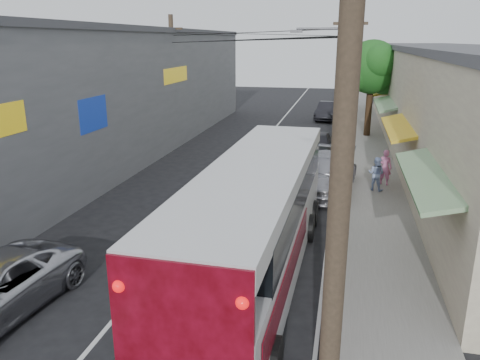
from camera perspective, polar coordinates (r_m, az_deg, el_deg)
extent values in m
plane|color=black|center=(11.29, -18.74, -19.85)|extent=(120.00, 120.00, 0.00)
cube|color=slate|center=(28.36, 14.96, 2.90)|extent=(3.00, 80.00, 0.12)
cube|color=beige|center=(30.34, 23.87, 8.58)|extent=(6.00, 40.00, 6.00)
cube|color=#4C4C51|center=(30.14, 24.57, 14.41)|extent=(6.20, 40.00, 0.30)
cube|color=#196B17|center=(14.28, 22.30, 0.58)|extent=(1.39, 6.00, 0.46)
cube|color=orange|center=(22.02, 19.11, 6.24)|extent=(1.39, 6.00, 0.46)
cube|color=#196B17|center=(29.90, 17.58, 8.93)|extent=(1.39, 6.00, 0.46)
cube|color=orange|center=(37.83, 16.67, 10.49)|extent=(1.39, 6.00, 0.46)
cube|color=#196B17|center=(45.79, 16.08, 11.51)|extent=(1.39, 6.00, 0.46)
cube|color=slate|center=(29.17, -15.68, 10.10)|extent=(7.00, 36.00, 7.00)
cube|color=#4C4C51|center=(29.01, -16.26, 17.16)|extent=(7.20, 36.00, 0.30)
cube|color=#1433A5|center=(20.55, -17.57, 7.67)|extent=(0.12, 2.20, 1.40)
cube|color=yellow|center=(29.48, -7.91, 12.57)|extent=(0.12, 4.00, 0.90)
cylinder|color=#473828|center=(6.13, 11.66, -8.37)|extent=(0.28, 0.28, 8.00)
cylinder|color=#473828|center=(20.73, 12.73, 9.23)|extent=(0.28, 0.28, 8.00)
cube|color=#473828|center=(20.58, 13.33, 18.08)|extent=(1.40, 0.12, 0.12)
cylinder|color=#473828|center=(35.66, 12.92, 12.21)|extent=(0.28, 0.28, 8.00)
cube|color=#473828|center=(35.58, 13.27, 17.34)|extent=(1.40, 0.12, 0.12)
cylinder|color=#473828|center=(50.63, 13.00, 13.42)|extent=(0.28, 0.28, 8.00)
cube|color=#473828|center=(50.57, 13.24, 17.04)|extent=(1.40, 0.12, 0.12)
cylinder|color=#473828|center=(29.58, -8.15, 11.60)|extent=(0.28, 0.28, 8.00)
cube|color=#473828|center=(29.47, -8.41, 17.80)|extent=(1.40, 0.12, 0.12)
cylinder|color=#59595E|center=(20.60, 10.08, 17.70)|extent=(2.20, 0.10, 0.10)
cube|color=#59595E|center=(20.69, 6.88, 17.55)|extent=(0.50, 0.18, 0.12)
cylinder|color=#3F2B19|center=(33.92, 15.41, 8.41)|extent=(0.44, 0.44, 4.00)
sphere|color=#1B4E14|center=(33.65, 15.79, 13.13)|extent=(3.60, 3.60, 3.60)
sphere|color=#1B4E14|center=(34.35, 17.36, 12.05)|extent=(2.60, 2.60, 2.60)
sphere|color=#1B4E14|center=(33.25, 14.18, 12.51)|extent=(2.40, 2.40, 2.40)
sphere|color=#1B4E14|center=(32.66, 16.64, 13.67)|extent=(2.20, 2.20, 2.20)
sphere|color=#1B4E14|center=(34.53, 15.24, 13.58)|extent=(2.00, 2.00, 2.00)
cube|color=silver|center=(13.25, 2.01, -7.58)|extent=(2.68, 11.64, 1.84)
cube|color=black|center=(13.21, 2.50, -1.38)|extent=(2.65, 9.71, 0.97)
cube|color=silver|center=(12.56, 2.10, 0.89)|extent=(2.68, 11.64, 0.48)
cube|color=maroon|center=(7.98, -7.16, -18.92)|extent=(2.40, 0.13, 2.80)
sphere|color=red|center=(7.88, -14.55, -12.41)|extent=(0.21, 0.21, 0.21)
sphere|color=red|center=(7.21, 0.30, -14.72)|extent=(0.21, 0.21, 0.21)
cylinder|color=black|center=(10.53, -9.76, -18.84)|extent=(0.31, 0.97, 0.97)
cylinder|color=black|center=(9.95, 4.04, -21.01)|extent=(0.31, 0.97, 0.97)
cylinder|color=black|center=(16.35, -0.05, -5.11)|extent=(0.31, 0.97, 0.97)
cylinder|color=black|center=(15.98, 8.43, -5.83)|extent=(0.31, 0.97, 0.97)
cylinder|color=black|center=(17.66, 1.09, -3.41)|extent=(0.31, 0.97, 0.97)
cylinder|color=black|center=(17.32, 8.92, -4.03)|extent=(0.31, 0.97, 0.97)
imported|color=#A3A2AA|center=(21.37, 10.58, 0.82)|extent=(2.87, 5.80, 1.62)
imported|color=#25252A|center=(28.23, 9.56, 4.43)|extent=(1.59, 3.89, 1.32)
imported|color=black|center=(40.87, 10.68, 8.27)|extent=(2.14, 4.72, 1.50)
imported|color=pink|center=(22.49, 17.27, 1.50)|extent=(0.70, 0.59, 1.65)
imported|color=#95ABD9|center=(21.55, 16.26, 0.75)|extent=(0.89, 0.80, 1.51)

